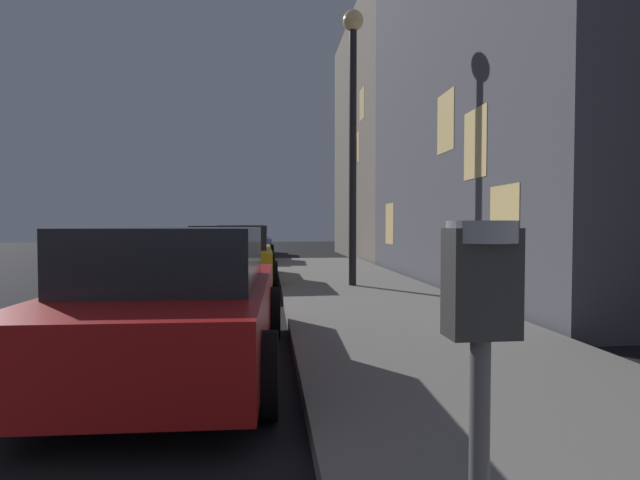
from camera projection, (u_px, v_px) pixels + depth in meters
name	position (u px, v px, depth m)	size (l,w,h in m)	color
parking_meter	(480.00, 337.00, 1.32)	(0.19, 0.19, 1.32)	#59595B
car_red	(179.00, 300.00, 4.75)	(2.09, 4.16, 1.43)	maroon
car_yellow_cab	(231.00, 256.00, 11.50)	(2.17, 4.05, 1.43)	gold
car_blue	(244.00, 245.00, 17.74)	(2.24, 4.27, 1.43)	navy
car_silver	(250.00, 240.00, 23.33)	(2.13, 4.37, 1.43)	#B7B7BF
street_lamp	(353.00, 106.00, 10.21)	(0.44, 0.44, 5.85)	black
building_mid	(592.00, 61.00, 11.13)	(7.88, 10.45, 10.51)	#4C4C56
building_far	(452.00, 139.00, 21.07)	(8.97, 10.21, 10.44)	#6B6056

